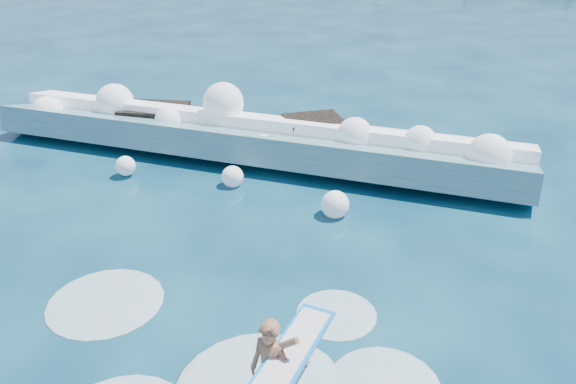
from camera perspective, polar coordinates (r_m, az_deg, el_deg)
name	(u,v)px	position (r m, az deg, el deg)	size (l,w,h in m)	color
ground	(195,269)	(12.69, -9.45, -7.71)	(200.00, 200.00, 0.00)	#07283E
breaking_wave	(248,140)	(18.12, -4.04, 5.31)	(17.25, 2.72, 1.49)	teal
rock_cluster	(223,131)	(19.28, -6.62, 6.17)	(8.08, 3.19, 1.27)	black
surfer_with_board	(274,369)	(9.17, -1.43, -17.50)	(1.08, 3.03, 1.90)	#916043
wave_spray	(243,125)	(18.01, -4.61, 6.81)	(15.82, 4.77, 2.16)	white
surf_foam	(227,375)	(10.12, -6.24, -17.97)	(9.20, 5.69, 0.15)	silver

